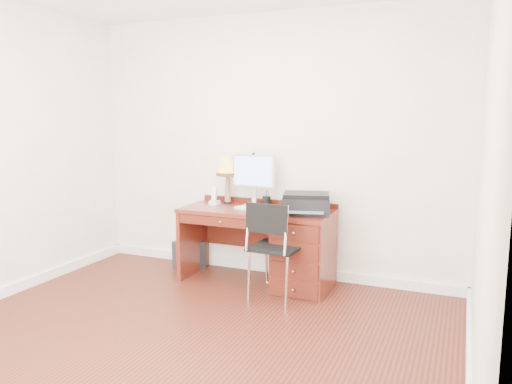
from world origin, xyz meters
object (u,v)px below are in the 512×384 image
at_px(chair, 273,241).
at_px(printer, 306,203).
at_px(desk, 287,245).
at_px(equipment_box, 189,255).
at_px(leg_lamp, 228,169).
at_px(phone, 215,199).
at_px(monitor, 253,174).

bearing_deg(chair, printer, 70.79).
bearing_deg(desk, equipment_box, 175.31).
xyz_separation_m(leg_lamp, chair, (0.76, -0.62, -0.56)).
distance_m(phone, equipment_box, 0.74).
bearing_deg(phone, monitor, 15.38).
bearing_deg(desk, monitor, 163.03).
bearing_deg(phone, desk, 1.49).
relative_size(desk, leg_lamp, 3.03).
xyz_separation_m(leg_lamp, phone, (-0.09, -0.13, -0.31)).
distance_m(desk, chair, 0.47).
relative_size(monitor, printer, 1.02).
xyz_separation_m(desk, phone, (-0.82, 0.05, 0.39)).
bearing_deg(chair, desk, 96.76).
bearing_deg(leg_lamp, phone, -126.07).
bearing_deg(leg_lamp, printer, -12.82).
bearing_deg(chair, equipment_box, 159.52).
bearing_deg(printer, desk, 156.04).
bearing_deg(printer, monitor, 150.58).
distance_m(leg_lamp, equipment_box, 1.06).
relative_size(leg_lamp, equipment_box, 1.61).
height_order(leg_lamp, phone, leg_lamp).
height_order(printer, equipment_box, printer).
xyz_separation_m(printer, leg_lamp, (-0.93, 0.21, 0.27)).
height_order(printer, chair, printer).
relative_size(leg_lamp, chair, 0.54).
relative_size(chair, equipment_box, 2.98).
bearing_deg(phone, chair, -25.10).
distance_m(printer, chair, 0.53).
bearing_deg(desk, phone, 176.30).
bearing_deg(monitor, phone, -166.46).
relative_size(phone, chair, 0.20).
bearing_deg(printer, phone, 160.31).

